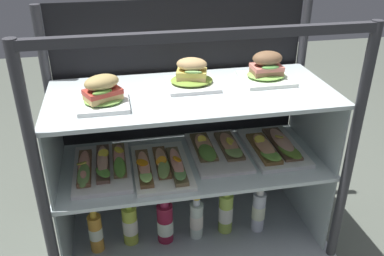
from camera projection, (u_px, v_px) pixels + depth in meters
ground_plane at (192, 241)px, 1.88m from camera, size 6.00×6.00×0.02m
case_base_deck at (192, 235)px, 1.86m from camera, size 1.13×0.53×0.04m
case_frame at (186, 118)px, 1.73m from camera, size 1.13×0.53×1.02m
riser_lower_tier at (192, 199)px, 1.77m from camera, size 1.06×0.45×0.36m
shelf_lower_glass at (192, 163)px, 1.69m from camera, size 1.08×0.47×0.02m
riser_upper_tier at (192, 130)px, 1.62m from camera, size 1.06×0.45×0.29m
shelf_upper_glass at (192, 94)px, 1.55m from camera, size 1.08×0.47×0.02m
plated_roll_sandwich_far_left at (103, 94)px, 1.41m from camera, size 0.17×0.17×0.11m
plated_roll_sandwich_near_left_corner at (192, 76)px, 1.58m from camera, size 0.19×0.19×0.11m
plated_roll_sandwich_far_right at (266, 70)px, 1.63m from camera, size 0.19×0.19×0.12m
open_sandwich_tray_left_of_center at (102, 166)px, 1.61m from camera, size 0.22×0.35×0.06m
open_sandwich_tray_far_right at (162, 166)px, 1.61m from camera, size 0.22×0.36×0.06m
open_sandwich_tray_near_right_corner at (218, 149)px, 1.73m from camera, size 0.22×0.35×0.06m
open_sandwich_tray_center at (274, 147)px, 1.74m from camera, size 0.22×0.35×0.06m
juice_bottle_back_center at (96, 232)px, 1.72m from camera, size 0.06×0.06×0.22m
juice_bottle_front_second at (130, 224)px, 1.76m from camera, size 0.07×0.07×0.23m
juice_bottle_near_post at (165, 222)px, 1.77m from camera, size 0.07×0.07×0.24m
juice_bottle_back_right at (196, 219)px, 1.79m from camera, size 0.06×0.06×0.22m
juice_bottle_front_left_end at (226, 212)px, 1.82m from camera, size 0.06×0.06×0.25m
juice_bottle_front_fourth at (259, 210)px, 1.82m from camera, size 0.06×0.06×0.24m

